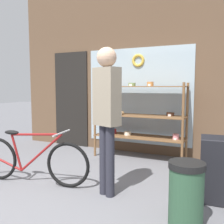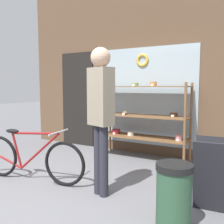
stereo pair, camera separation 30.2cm
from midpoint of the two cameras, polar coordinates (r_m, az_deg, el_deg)
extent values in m
plane|color=slate|center=(3.15, -13.51, -19.50)|extent=(30.00, 30.00, 0.00)
cube|color=brown|center=(5.13, 6.86, 10.23)|extent=(5.17, 0.08, 3.48)
cube|color=#A3B7C1|center=(5.00, 8.69, 3.58)|extent=(2.14, 0.02, 1.90)
cube|color=black|center=(5.75, -6.38, 2.89)|extent=(0.84, 0.03, 2.10)
torus|color=gold|center=(5.00, 8.74, 11.61)|extent=(0.26, 0.06, 0.26)
cylinder|color=brown|center=(4.81, -1.37, -1.77)|extent=(0.04, 0.04, 1.41)
cylinder|color=brown|center=(4.22, 18.29, -3.11)|extent=(0.04, 0.04, 1.41)
cylinder|color=brown|center=(5.20, 1.22, -1.19)|extent=(0.04, 0.04, 1.41)
cylinder|color=brown|center=(4.67, 19.38, -2.32)|extent=(0.04, 0.04, 1.41)
cube|color=brown|center=(4.71, 8.80, -5.67)|extent=(1.69, 0.50, 0.02)
cube|color=brown|center=(4.65, 8.87, -0.87)|extent=(1.69, 0.50, 0.02)
cube|color=brown|center=(4.62, 8.97, 5.76)|extent=(1.69, 0.50, 0.02)
cylinder|color=#7A995B|center=(4.58, 7.15, 6.27)|extent=(0.13, 0.13, 0.06)
cube|color=white|center=(4.51, 6.79, 6.14)|extent=(0.05, 0.00, 0.04)
torus|color=#B27A42|center=(4.78, 0.77, 6.21)|extent=(0.15, 0.15, 0.04)
cube|color=white|center=(4.71, 0.29, 6.16)|extent=(0.05, 0.00, 0.04)
cylinder|color=#C67F42|center=(4.61, 11.33, 6.32)|extent=(0.12, 0.12, 0.08)
cube|color=white|center=(4.55, 11.06, 6.07)|extent=(0.05, 0.00, 0.04)
cylinder|color=#422619|center=(4.59, 15.77, -0.60)|extent=(0.14, 0.14, 0.06)
cube|color=white|center=(4.51, 15.53, -0.86)|extent=(0.05, 0.00, 0.04)
ellipsoid|color=brown|center=(4.68, 4.81, -0.23)|extent=(0.10, 0.08, 0.07)
cube|color=white|center=(4.63, 4.52, -0.50)|extent=(0.05, 0.00, 0.04)
cylinder|color=beige|center=(4.79, 6.14, -4.92)|extent=(0.13, 0.13, 0.07)
cube|color=white|center=(4.73, 5.80, -5.25)|extent=(0.05, 0.00, 0.04)
cylinder|color=maroon|center=(4.94, 2.70, -4.45)|extent=(0.16, 0.16, 0.09)
cube|color=white|center=(4.87, 2.23, -4.91)|extent=(0.05, 0.00, 0.04)
cylinder|color=pink|center=(4.51, 16.88, -5.64)|extent=(0.11, 0.11, 0.09)
cube|color=white|center=(4.45, 16.69, -6.16)|extent=(0.05, 0.00, 0.04)
torus|color=black|center=(4.06, -22.26, -9.35)|extent=(0.61, 0.14, 0.61)
torus|color=black|center=(3.44, -8.28, -11.68)|extent=(0.61, 0.14, 0.61)
cylinder|color=maroon|center=(3.60, -13.96, -8.78)|extent=(0.65, 0.14, 0.57)
cylinder|color=maroon|center=(3.59, -14.97, -4.76)|extent=(0.76, 0.16, 0.07)
cylinder|color=maroon|center=(3.83, -18.78, -8.36)|extent=(0.17, 0.06, 0.51)
cylinder|color=maroon|center=(3.95, -20.12, -10.71)|extent=(0.39, 0.10, 0.17)
ellipsoid|color=black|center=(3.82, -19.72, -4.13)|extent=(0.23, 0.12, 0.06)
cylinder|color=#B2B2B7|center=(3.38, -9.62, -4.60)|extent=(0.10, 0.46, 0.02)
cube|color=#232328|center=(2.92, 26.10, -13.59)|extent=(0.53, 0.24, 0.78)
cube|color=#232328|center=(3.09, 26.00, -12.52)|extent=(0.53, 0.24, 0.78)
cylinder|color=#282833|center=(3.15, -0.36, -10.79)|extent=(0.11, 0.11, 0.87)
cylinder|color=#282833|center=(3.07, 0.98, -11.23)|extent=(0.11, 0.11, 0.87)
cube|color=gray|center=(2.98, 0.31, 3.52)|extent=(0.36, 0.28, 0.69)
sphere|color=tan|center=(3.00, 0.32, 12.40)|extent=(0.24, 0.24, 0.24)
cylinder|color=#2D5138|center=(2.54, 17.43, -18.09)|extent=(0.32, 0.32, 0.63)
cylinder|color=black|center=(2.44, 17.64, -11.92)|extent=(0.34, 0.34, 0.06)
camera|label=1|loc=(0.15, -87.80, 0.22)|focal=40.00mm
camera|label=2|loc=(0.15, 92.20, -0.22)|focal=40.00mm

